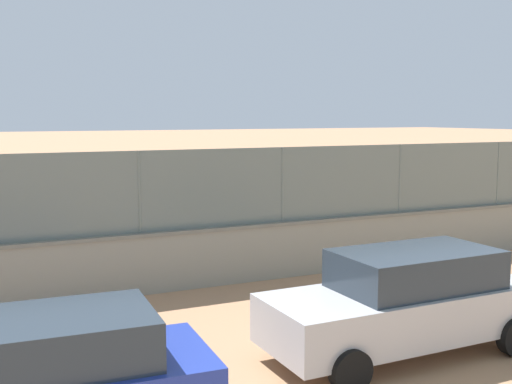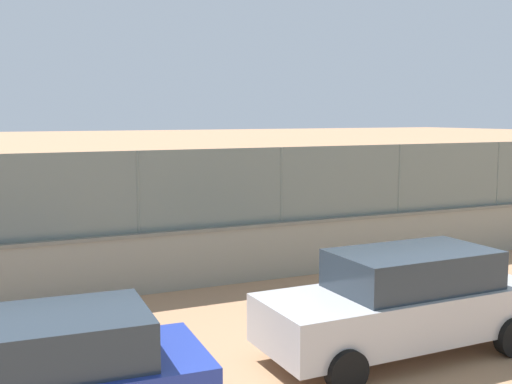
{
  "view_description": "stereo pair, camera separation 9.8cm",
  "coord_description": "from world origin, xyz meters",
  "px_view_note": "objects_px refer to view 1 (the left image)",
  "views": [
    {
      "loc": [
        8.97,
        24.66,
        3.78
      ],
      "look_at": [
        0.39,
        7.79,
        1.45
      ],
      "focal_mm": 43.95,
      "sensor_mm": 36.0,
      "label": 1
    },
    {
      "loc": [
        8.88,
        24.7,
        3.78
      ],
      "look_at": [
        0.39,
        7.79,
        1.45
      ],
      "focal_mm": 43.95,
      "sensor_mm": 36.0,
      "label": 2
    }
  ],
  "objects_px": {
    "parked_car_blue": "(42,379)",
    "parked_car_silver": "(406,301)",
    "spare_ball_by_wall": "(21,295)",
    "courtside_bench": "(466,227)",
    "sports_ball": "(211,258)",
    "player_at_service_line": "(410,203)",
    "player_near_wall_returning": "(177,219)",
    "player_foreground_swinging": "(150,181)"
  },
  "relations": [
    {
      "from": "parked_car_blue",
      "to": "parked_car_silver",
      "type": "relative_size",
      "value": 0.9
    },
    {
      "from": "spare_ball_by_wall",
      "to": "courtside_bench",
      "type": "bearing_deg",
      "value": 179.73
    },
    {
      "from": "sports_ball",
      "to": "spare_ball_by_wall",
      "type": "bearing_deg",
      "value": 13.2
    },
    {
      "from": "player_at_service_line",
      "to": "parked_car_blue",
      "type": "distance_m",
      "value": 15.36
    },
    {
      "from": "player_near_wall_returning",
      "to": "player_foreground_swinging",
      "type": "height_order",
      "value": "player_near_wall_returning"
    },
    {
      "from": "player_foreground_swinging",
      "to": "parked_car_silver",
      "type": "xyz_separation_m",
      "value": [
        1.71,
        18.89,
        -0.07
      ]
    },
    {
      "from": "player_foreground_swinging",
      "to": "player_at_service_line",
      "type": "bearing_deg",
      "value": 117.16
    },
    {
      "from": "spare_ball_by_wall",
      "to": "parked_car_blue",
      "type": "relative_size",
      "value": 0.02
    },
    {
      "from": "sports_ball",
      "to": "parked_car_blue",
      "type": "relative_size",
      "value": 0.05
    },
    {
      "from": "player_near_wall_returning",
      "to": "player_at_service_line",
      "type": "relative_size",
      "value": 1.02
    },
    {
      "from": "player_near_wall_returning",
      "to": "player_foreground_swinging",
      "type": "bearing_deg",
      "value": -103.35
    },
    {
      "from": "sports_ball",
      "to": "courtside_bench",
      "type": "relative_size",
      "value": 0.12
    },
    {
      "from": "player_foreground_swinging",
      "to": "parked_car_blue",
      "type": "relative_size",
      "value": 0.38
    },
    {
      "from": "player_near_wall_returning",
      "to": "courtside_bench",
      "type": "height_order",
      "value": "player_near_wall_returning"
    },
    {
      "from": "spare_ball_by_wall",
      "to": "parked_car_blue",
      "type": "bearing_deg",
      "value": 85.86
    },
    {
      "from": "spare_ball_by_wall",
      "to": "sports_ball",
      "type": "bearing_deg",
      "value": -166.8
    },
    {
      "from": "courtside_bench",
      "to": "player_near_wall_returning",
      "type": "bearing_deg",
      "value": -17.48
    },
    {
      "from": "parked_car_silver",
      "to": "player_foreground_swinging",
      "type": "bearing_deg",
      "value": -95.16
    },
    {
      "from": "player_at_service_line",
      "to": "parked_car_blue",
      "type": "relative_size",
      "value": 0.38
    },
    {
      "from": "player_at_service_line",
      "to": "courtside_bench",
      "type": "height_order",
      "value": "player_at_service_line"
    },
    {
      "from": "parked_car_blue",
      "to": "parked_car_silver",
      "type": "distance_m",
      "value": 5.58
    },
    {
      "from": "courtside_bench",
      "to": "spare_ball_by_wall",
      "type": "bearing_deg",
      "value": -0.27
    },
    {
      "from": "player_near_wall_returning",
      "to": "spare_ball_by_wall",
      "type": "distance_m",
      "value": 5.12
    },
    {
      "from": "spare_ball_by_wall",
      "to": "parked_car_blue",
      "type": "distance_m",
      "value": 6.49
    },
    {
      "from": "spare_ball_by_wall",
      "to": "parked_car_blue",
      "type": "height_order",
      "value": "parked_car_blue"
    },
    {
      "from": "sports_ball",
      "to": "player_at_service_line",
      "type": "bearing_deg",
      "value": -172.06
    },
    {
      "from": "sports_ball",
      "to": "courtside_bench",
      "type": "distance_m",
      "value": 7.82
    },
    {
      "from": "player_at_service_line",
      "to": "courtside_bench",
      "type": "bearing_deg",
      "value": 96.66
    },
    {
      "from": "player_foreground_swinging",
      "to": "parked_car_silver",
      "type": "height_order",
      "value": "parked_car_silver"
    },
    {
      "from": "player_at_service_line",
      "to": "parked_car_blue",
      "type": "height_order",
      "value": "player_at_service_line"
    },
    {
      "from": "spare_ball_by_wall",
      "to": "parked_car_blue",
      "type": "xyz_separation_m",
      "value": [
        0.47,
        6.42,
        0.75
      ]
    },
    {
      "from": "sports_ball",
      "to": "parked_car_silver",
      "type": "height_order",
      "value": "parked_car_silver"
    },
    {
      "from": "player_near_wall_returning",
      "to": "parked_car_silver",
      "type": "xyz_separation_m",
      "value": [
        -0.74,
        8.61,
        -0.1
      ]
    },
    {
      "from": "player_near_wall_returning",
      "to": "parked_car_blue",
      "type": "distance_m",
      "value": 10.16
    },
    {
      "from": "player_near_wall_returning",
      "to": "sports_ball",
      "type": "bearing_deg",
      "value": 107.23
    },
    {
      "from": "spare_ball_by_wall",
      "to": "parked_car_silver",
      "type": "height_order",
      "value": "parked_car_silver"
    },
    {
      "from": "player_at_service_line",
      "to": "parked_car_silver",
      "type": "xyz_separation_m",
      "value": [
        7.16,
        8.26,
        -0.07
      ]
    },
    {
      "from": "parked_car_blue",
      "to": "parked_car_silver",
      "type": "xyz_separation_m",
      "value": [
        -5.57,
        -0.33,
        0.06
      ]
    },
    {
      "from": "player_at_service_line",
      "to": "parked_car_blue",
      "type": "bearing_deg",
      "value": 34.01
    },
    {
      "from": "player_at_service_line",
      "to": "player_foreground_swinging",
      "type": "distance_m",
      "value": 11.95
    },
    {
      "from": "player_at_service_line",
      "to": "parked_car_silver",
      "type": "bearing_deg",
      "value": 49.09
    },
    {
      "from": "player_foreground_swinging",
      "to": "parked_car_blue",
      "type": "bearing_deg",
      "value": 69.25
    }
  ]
}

